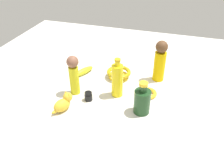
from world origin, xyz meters
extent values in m
plane|color=silver|center=(0.00, 0.00, 0.00)|extent=(2.00, 2.00, 0.00)
cylinder|color=black|center=(-0.11, -0.08, 0.02)|extent=(0.04, 0.04, 0.03)
cylinder|color=gold|center=(-0.11, -0.08, 0.03)|extent=(0.03, 0.03, 0.00)
cylinder|color=black|center=(-0.11, -0.08, 0.04)|extent=(0.04, 0.04, 0.02)
ellipsoid|color=gold|center=(-0.20, -0.20, 0.03)|extent=(0.09, 0.11, 0.07)
sphere|color=gold|center=(-0.18, -0.16, 0.06)|extent=(0.05, 0.05, 0.05)
cone|color=gold|center=(-0.20, -0.15, 0.08)|extent=(0.02, 0.02, 0.02)
cone|color=gold|center=(-0.17, -0.17, 0.08)|extent=(0.02, 0.02, 0.02)
ellipsoid|color=gold|center=(-0.22, -0.23, 0.02)|extent=(0.03, 0.05, 0.02)
cylinder|color=yellow|center=(-0.20, -0.03, 0.08)|extent=(0.07, 0.07, 0.16)
sphere|color=brown|center=(-0.20, -0.03, 0.20)|extent=(0.06, 0.06, 0.06)
cylinder|color=#E3B405|center=(0.22, 0.24, 0.09)|extent=(0.09, 0.09, 0.18)
sphere|color=brown|center=(0.22, 0.24, 0.22)|extent=(0.07, 0.07, 0.07)
cylinder|color=#1C401E|center=(0.18, -0.09, 0.06)|extent=(0.08, 0.08, 0.12)
cylinder|color=#1C401E|center=(0.18, -0.09, 0.14)|extent=(0.04, 0.04, 0.03)
cylinder|color=yellow|center=(0.18, -0.09, 0.17)|extent=(0.04, 0.04, 0.01)
cylinder|color=yellow|center=(0.03, 0.01, 0.09)|extent=(0.06, 0.06, 0.18)
cylinder|color=yellow|center=(0.03, 0.01, 0.20)|extent=(0.03, 0.03, 0.03)
cylinder|color=gold|center=(0.03, 0.01, 0.22)|extent=(0.03, 0.03, 0.01)
cylinder|color=yellow|center=(-0.01, 0.19, 0.01)|extent=(0.12, 0.12, 0.01)
torus|color=#B69912|center=(-0.01, 0.19, 0.04)|extent=(0.15, 0.15, 0.02)
ellipsoid|color=gold|center=(-0.24, 0.16, 0.02)|extent=(0.10, 0.15, 0.04)
torus|color=yellow|center=(0.19, 0.06, 0.01)|extent=(0.10, 0.10, 0.02)
camera|label=1|loc=(0.31, -1.01, 0.78)|focal=38.05mm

